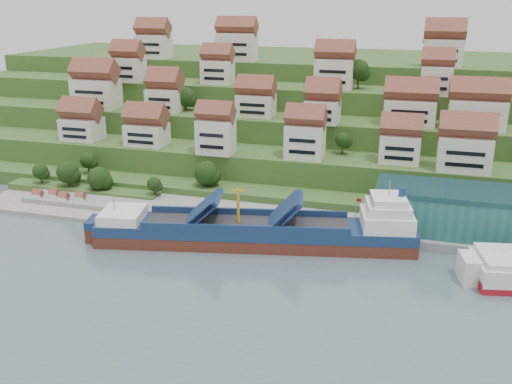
% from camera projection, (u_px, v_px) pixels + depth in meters
% --- Properties ---
extents(ground, '(300.00, 300.00, 0.00)m').
position_uv_depth(ground, '(267.00, 248.00, 126.29)').
color(ground, slate).
rests_on(ground, ground).
extents(quay, '(180.00, 14.00, 2.20)m').
position_uv_depth(quay, '(365.00, 229.00, 134.27)').
color(quay, gray).
rests_on(quay, ground).
extents(pebble_beach, '(45.00, 20.00, 1.00)m').
position_uv_depth(pebble_beach, '(69.00, 203.00, 152.35)').
color(pebble_beach, gray).
rests_on(pebble_beach, ground).
extents(hillside, '(260.00, 128.00, 31.00)m').
position_uv_depth(hillside, '(338.00, 114.00, 216.86)').
color(hillside, '#2D4C1E').
rests_on(hillside, ground).
extents(hillside_village, '(155.42, 63.35, 29.68)m').
position_uv_depth(hillside_village, '(317.00, 97.00, 172.62)').
color(hillside_village, silver).
rests_on(hillside_village, ground).
extents(hillside_trees, '(140.72, 62.72, 31.65)m').
position_uv_depth(hillside_trees, '(278.00, 132.00, 162.75)').
color(hillside_trees, '#1C3712').
rests_on(hillside_trees, ground).
extents(flagpole, '(1.28, 0.16, 8.00)m').
position_uv_depth(flagpole, '(356.00, 212.00, 128.35)').
color(flagpole, gray).
rests_on(flagpole, quay).
extents(beach_huts, '(14.40, 3.70, 2.20)m').
position_uv_depth(beach_huts, '(59.00, 199.00, 151.22)').
color(beach_huts, white).
rests_on(beach_huts, pebble_beach).
extents(cargo_ship, '(71.42, 25.03, 15.58)m').
position_uv_depth(cargo_ship, '(263.00, 232.00, 127.31)').
color(cargo_ship, '#542519').
rests_on(cargo_ship, ground).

